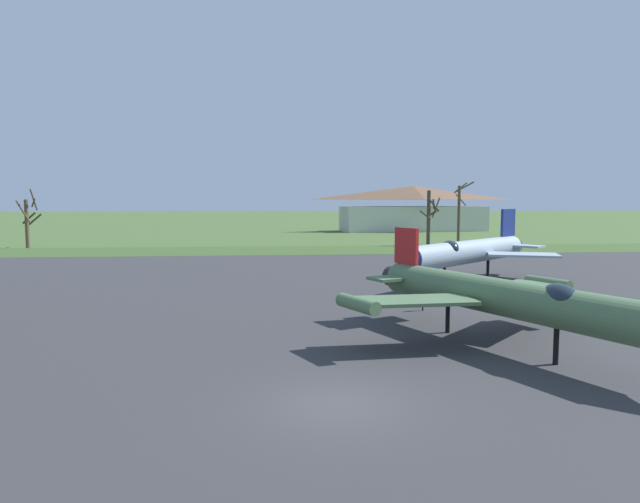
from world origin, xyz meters
name	(u,v)px	position (x,y,z in m)	size (l,w,h in m)	color
ground_plane	(338,406)	(0.00, 0.00, 0.00)	(600.00, 600.00, 0.00)	#425B2D
asphalt_apron	(303,302)	(0.00, 16.51, 0.03)	(92.06, 55.05, 0.05)	#333335
grass_verge_strip	(285,250)	(0.00, 50.04, 0.03)	(152.06, 12.00, 0.06)	#375225
jet_fighter_rear_center	(467,251)	(11.79, 22.01, 2.36)	(13.98, 12.94, 5.23)	#8EA3B2
info_placard_rear_center	(423,299)	(6.19, 13.15, 0.67)	(0.64, 0.25, 1.04)	black
jet_fighter_rear_left	(503,297)	(7.21, 5.40, 2.12)	(11.29, 14.36, 4.57)	#4C6B47
bare_tree_far_left	(28,220)	(-31.65, 56.72, 3.47)	(2.60, 2.67, 7.33)	brown
bare_tree_left_of_center	(430,216)	(19.06, 55.99, 3.89)	(2.55, 2.59, 7.21)	#42382D
bare_tree_center	(459,212)	(23.09, 56.04, 4.42)	(2.80, 2.82, 8.42)	brown
visitor_building	(413,209)	(26.15, 91.26, 4.28)	(29.90, 11.67, 8.72)	beige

